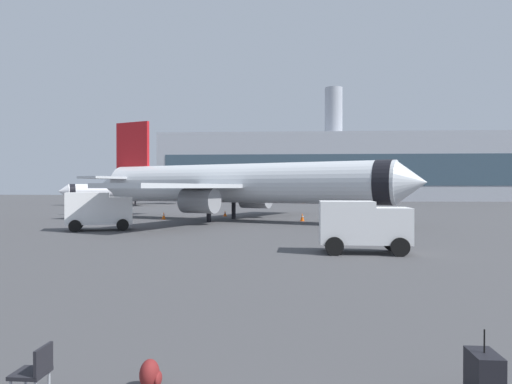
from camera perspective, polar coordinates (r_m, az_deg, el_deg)
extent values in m
cylinder|color=silver|center=(45.58, -2.06, 1.09)|extent=(29.04, 15.41, 3.80)
cone|color=silver|center=(40.36, 18.55, 1.13)|extent=(3.64, 4.27, 3.61)
cone|color=silver|center=(55.51, -17.25, 0.97)|extent=(4.30, 4.41, 3.42)
cylinder|color=black|center=(40.73, 15.48, 1.13)|extent=(2.82, 4.11, 3.88)
cube|color=silver|center=(53.15, 1.15, 0.69)|extent=(10.76, 16.59, 0.36)
cube|color=silver|center=(39.33, -8.96, 0.73)|extent=(10.76, 16.59, 0.36)
cylinder|color=gray|center=(50.92, -0.06, -0.77)|extent=(3.81, 3.29, 2.20)
cylinder|color=gray|center=(41.40, -6.94, -1.07)|extent=(3.81, 3.29, 2.20)
cube|color=red|center=(53.56, -14.87, 4.85)|extent=(4.18, 2.08, 6.40)
cube|color=silver|center=(56.17, -13.07, 1.59)|extent=(4.77, 6.54, 0.24)
cube|color=silver|center=(51.41, -17.65, 1.67)|extent=(4.77, 6.54, 0.24)
cylinder|color=black|center=(41.23, 12.74, -2.76)|extent=(0.36, 0.36, 1.80)
cylinder|color=black|center=(48.70, -2.76, -2.24)|extent=(0.44, 0.44, 1.80)
cylinder|color=black|center=(44.59, -5.80, -2.50)|extent=(0.44, 0.44, 1.80)
cylinder|color=white|center=(93.38, -15.61, 0.11)|extent=(19.47, 12.67, 2.65)
cone|color=white|center=(91.94, -22.54, 0.08)|extent=(2.70, 3.01, 2.52)
cone|color=white|center=(96.22, -8.82, 0.13)|extent=(3.12, 3.18, 2.38)
cylinder|color=black|center=(92.05, -21.58, 0.08)|extent=(2.19, 2.83, 2.70)
cube|color=white|center=(88.05, -14.48, -0.05)|extent=(8.44, 11.35, 0.25)
cube|color=white|center=(98.99, -15.81, 0.01)|extent=(8.44, 11.35, 0.25)
cylinder|color=gray|center=(89.77, -14.71, -0.62)|extent=(2.70, 2.44, 1.53)
cylinder|color=gray|center=(97.29, -15.62, -0.53)|extent=(2.70, 2.44, 1.53)
cube|color=red|center=(95.60, -10.06, 1.63)|extent=(2.79, 1.74, 4.46)
cube|color=white|center=(93.55, -9.47, 0.38)|extent=(3.65, 4.53, 0.17)
cube|color=white|center=(97.83, -10.23, 0.38)|extent=(3.65, 4.53, 0.17)
cylinder|color=black|center=(92.22, -20.72, -1.13)|extent=(0.25, 0.25, 1.25)
cylinder|color=black|center=(92.05, -14.55, -1.11)|extent=(0.31, 0.31, 1.25)
cylinder|color=black|center=(95.32, -14.97, -1.06)|extent=(0.31, 0.31, 1.25)
cube|color=white|center=(37.60, -16.22, -2.15)|extent=(2.33, 2.64, 2.04)
cube|color=#1E232D|center=(37.60, -15.13, -1.41)|extent=(0.75, 1.89, 0.84)
cube|color=white|center=(37.65, -19.87, -1.88)|extent=(3.69, 3.14, 2.40)
cylinder|color=black|center=(38.82, -16.05, -3.64)|extent=(0.92, 0.52, 0.90)
cylinder|color=black|center=(36.52, -16.01, -3.90)|extent=(0.92, 0.52, 0.90)
cylinder|color=black|center=(38.92, -21.01, -3.64)|extent=(0.92, 0.52, 0.90)
cylinder|color=black|center=(36.63, -21.28, -3.90)|extent=(0.92, 0.52, 0.90)
cube|color=white|center=(24.08, 16.23, -3.96)|extent=(1.84, 2.07, 1.78)
cube|color=#1E232D|center=(24.20, 17.98, -2.95)|extent=(0.16, 1.80, 0.74)
cube|color=white|center=(23.77, 11.00, -3.63)|extent=(2.72, 2.11, 2.10)
cylinder|color=black|center=(25.24, 16.29, -5.89)|extent=(0.91, 0.26, 0.90)
cylinder|color=black|center=(23.19, 17.24, -6.46)|extent=(0.91, 0.26, 0.90)
cylinder|color=black|center=(24.87, 9.25, -5.97)|extent=(0.91, 0.26, 0.90)
cylinder|color=black|center=(22.79, 9.57, -6.57)|extent=(0.91, 0.26, 0.90)
cube|color=#F2590C|center=(52.99, -3.81, -2.97)|extent=(0.44, 0.44, 0.04)
cone|color=#F2590C|center=(52.97, -3.81, -2.60)|extent=(0.36, 0.36, 0.65)
cylinder|color=white|center=(52.97, -3.81, -2.56)|extent=(0.23, 0.23, 0.10)
cube|color=#F2590C|center=(48.79, -11.23, -3.28)|extent=(0.44, 0.44, 0.04)
cone|color=#F2590C|center=(48.77, -11.23, -2.83)|extent=(0.36, 0.36, 0.73)
cylinder|color=white|center=(48.77, -11.23, -2.78)|extent=(0.23, 0.23, 0.10)
cube|color=#F2590C|center=(37.65, 12.43, -4.42)|extent=(0.44, 0.44, 0.04)
cone|color=#F2590C|center=(37.62, 12.43, -3.83)|extent=(0.36, 0.36, 0.74)
cylinder|color=white|center=(37.62, 12.43, -3.77)|extent=(0.23, 0.23, 0.10)
cube|color=#F2590C|center=(45.64, 5.68, -3.54)|extent=(0.44, 0.44, 0.04)
cone|color=#F2590C|center=(45.61, 5.68, -3.05)|extent=(0.36, 0.36, 0.74)
cylinder|color=white|center=(45.61, 5.68, -3.00)|extent=(0.23, 0.23, 0.10)
cube|color=black|center=(8.43, 26.15, -19.51)|extent=(0.41, 0.65, 0.70)
cylinder|color=black|center=(8.26, 26.16, -16.05)|extent=(0.02, 0.02, 0.36)
ellipsoid|color=maroon|center=(8.30, -12.90, -20.90)|extent=(0.32, 0.40, 0.48)
ellipsoid|color=maroon|center=(8.29, -11.90, -21.46)|extent=(0.12, 0.28, 0.24)
cube|color=black|center=(8.36, -25.90, -19.33)|extent=(0.49, 0.49, 0.06)
cube|color=black|center=(8.18, -24.57, -18.13)|extent=(0.06, 0.48, 0.40)
cylinder|color=#999EA5|center=(8.68, -26.36, -20.11)|extent=(0.04, 0.04, 0.44)
cylinder|color=#999EA5|center=(8.50, -23.99, -20.56)|extent=(0.04, 0.04, 0.44)
cube|color=#9EA3AD|center=(119.21, 9.47, 2.92)|extent=(85.84, 17.70, 16.43)
cube|color=#334756|center=(110.34, 9.96, 2.69)|extent=(81.55, 0.10, 7.39)
cylinder|color=#9EA3AD|center=(120.64, 9.48, 9.68)|extent=(4.40, 4.40, 12.00)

